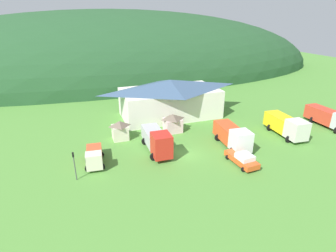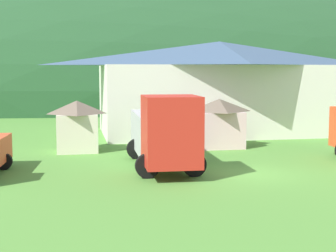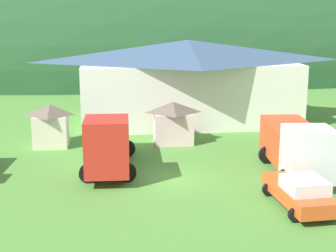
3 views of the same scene
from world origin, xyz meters
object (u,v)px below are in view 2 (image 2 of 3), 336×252
(depot_building, at_px, (219,86))
(play_shed_pink, at_px, (219,122))
(crane_truck_red, at_px, (164,131))
(play_shed_cream, at_px, (77,125))

(depot_building, xyz_separation_m, play_shed_pink, (-2.13, -7.27, -2.04))
(depot_building, bearing_deg, crane_truck_red, -116.95)
(play_shed_pink, bearing_deg, crane_truck_red, -127.64)
(depot_building, distance_m, play_shed_cream, 13.21)
(depot_building, bearing_deg, play_shed_cream, -146.14)
(play_shed_cream, bearing_deg, depot_building, 33.86)
(play_shed_cream, relative_size, play_shed_pink, 1.00)
(depot_building, xyz_separation_m, play_shed_cream, (-10.84, -7.27, -2.05))
(depot_building, distance_m, crane_truck_red, 14.94)
(play_shed_cream, xyz_separation_m, crane_truck_red, (4.12, -5.95, 0.25))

